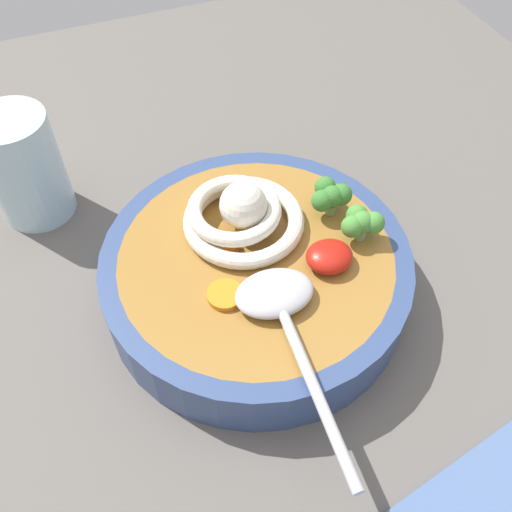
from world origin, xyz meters
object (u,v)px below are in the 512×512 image
noodle_pile (241,214)px  drinking_glass (25,167)px  soup_bowl (256,274)px  soup_spoon (281,308)px

noodle_pile → drinking_glass: 20.86cm
soup_bowl → soup_spoon: 6.59cm
soup_bowl → noodle_pile: noodle_pile is taller
soup_spoon → drinking_glass: (15.46, -22.77, -0.33)cm
soup_spoon → drinking_glass: size_ratio=1.64×
soup_bowl → soup_spoon: bearing=86.4°
noodle_pile → soup_spoon: size_ratio=0.64×
noodle_pile → soup_spoon: bearing=87.4°
soup_bowl → soup_spoon: (0.36, 5.78, 3.13)cm
drinking_glass → soup_spoon: bearing=124.2°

